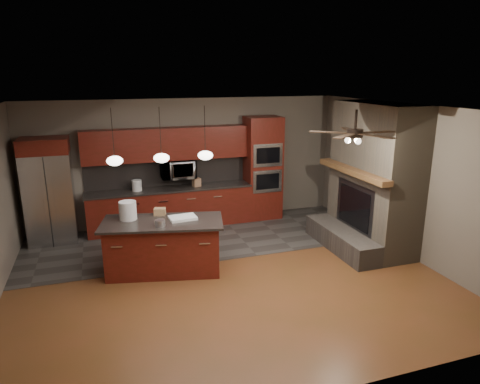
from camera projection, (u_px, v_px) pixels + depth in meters
name	position (u px, v px, depth m)	size (l,w,h in m)	color
ground	(226.00, 276.00, 7.26)	(7.00, 7.00, 0.00)	brown
ceiling	(225.00, 109.00, 6.51)	(7.00, 6.00, 0.02)	white
back_wall	(188.00, 162.00, 9.63)	(7.00, 0.02, 2.80)	#635A4F
right_wall	(406.00, 180.00, 7.95)	(0.02, 6.00, 2.80)	#635A4F
slate_tile_patch	(202.00, 238.00, 8.90)	(7.00, 2.40, 0.01)	#393734
fireplace_column	(371.00, 182.00, 8.20)	(1.30, 2.10, 2.80)	brown
back_cabinetry	(170.00, 188.00, 9.38)	(3.59, 0.64, 2.20)	maroon
oven_tower	(263.00, 168.00, 9.92)	(0.80, 0.63, 2.38)	maroon
microwave	(178.00, 169.00, 9.34)	(0.73, 0.41, 0.50)	silver
refrigerator	(49.00, 191.00, 8.49)	(0.91, 0.75, 2.12)	silver
kitchen_island	(163.00, 246.00, 7.30)	(2.17, 1.34, 0.92)	maroon
white_bucket	(128.00, 211.00, 7.23)	(0.29, 0.29, 0.31)	silver
paint_can	(160.00, 223.00, 6.93)	(0.16, 0.16, 0.11)	#BABABF
paint_tray	(183.00, 218.00, 7.28)	(0.45, 0.32, 0.05)	white
cardboard_box	(160.00, 212.00, 7.48)	(0.19, 0.14, 0.12)	#98754E
counter_bucket	(137.00, 185.00, 9.10)	(0.20, 0.20, 0.23)	silver
counter_box	(197.00, 182.00, 9.45)	(0.16, 0.13, 0.18)	#9B7050
pendant_left	(115.00, 161.00, 6.87)	(0.26, 0.26, 0.92)	black
pendant_center	(161.00, 158.00, 7.10)	(0.26, 0.26, 0.92)	black
pendant_right	(205.00, 155.00, 7.33)	(0.26, 0.26, 0.92)	black
ceiling_fan	(355.00, 133.00, 6.42)	(1.27, 1.33, 0.41)	black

